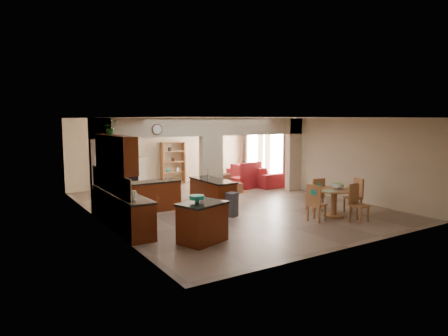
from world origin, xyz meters
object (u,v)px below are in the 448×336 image
kitchen_island (202,222)px  dining_table (334,198)px  sofa (255,175)px  armchair (217,182)px

kitchen_island → dining_table: kitchen_island is taller
dining_table → kitchen_island: bearing=-178.8°
sofa → kitchen_island: bearing=134.0°
kitchen_island → armchair: (3.51, 5.20, -0.10)m
sofa → dining_table: bearing=164.0°
armchair → dining_table: bearing=72.1°
kitchen_island → sofa: (5.84, 5.90, -0.05)m
dining_table → sofa: size_ratio=0.42×
sofa → armchair: (-2.33, -0.70, -0.05)m
kitchen_island → sofa: kitchen_island is taller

